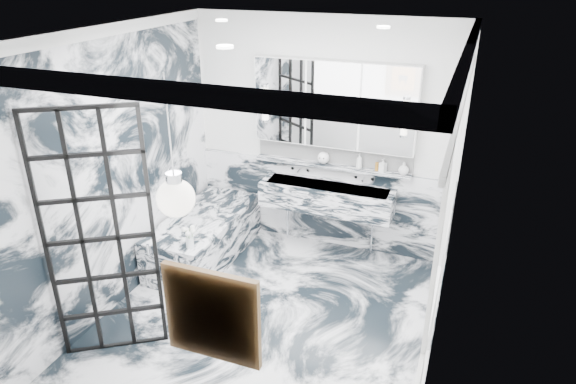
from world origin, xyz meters
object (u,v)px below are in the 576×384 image
at_px(mirror_cabinet, 334,105).
at_px(bathtub, 205,237).
at_px(trough_sink, 327,197).
at_px(crittall_door, 100,239).

xyz_separation_m(mirror_cabinet, bathtub, (-1.32, -0.83, -1.54)).
relative_size(trough_sink, mirror_cabinet, 0.84).
relative_size(crittall_door, trough_sink, 1.44).
distance_m(mirror_cabinet, bathtub, 2.20).
bearing_deg(mirror_cabinet, bathtub, -147.94).
bearing_deg(bathtub, trough_sink, 26.48).
distance_m(crittall_door, bathtub, 1.92).
bearing_deg(trough_sink, crittall_door, -119.16).
height_order(crittall_door, trough_sink, crittall_door).
xyz_separation_m(crittall_door, bathtub, (-0.00, 1.71, -0.87)).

